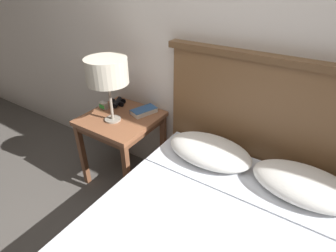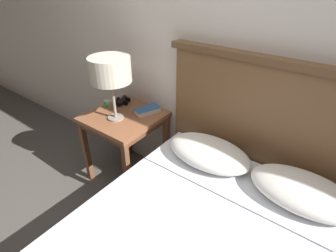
{
  "view_description": "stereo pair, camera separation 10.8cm",
  "coord_description": "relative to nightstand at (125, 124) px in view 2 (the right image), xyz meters",
  "views": [
    {
      "loc": [
        0.7,
        -0.81,
        1.72
      ],
      "look_at": [
        -0.17,
        0.52,
        0.76
      ],
      "focal_mm": 28.0,
      "sensor_mm": 36.0,
      "label": 1
    },
    {
      "loc": [
        0.79,
        -0.75,
        1.72
      ],
      "look_at": [
        -0.17,
        0.52,
        0.76
      ],
      "focal_mm": 28.0,
      "sensor_mm": 36.0,
      "label": 2
    }
  ],
  "objects": [
    {
      "name": "wall_back",
      "position": [
        0.67,
        0.32,
        0.73
      ],
      "size": [
        8.0,
        0.06,
        2.6
      ],
      "color": "silver",
      "rests_on": "ground_plane"
    },
    {
      "name": "table_lamp",
      "position": [
        -0.01,
        -0.08,
        0.5
      ],
      "size": [
        0.31,
        0.31,
        0.51
      ],
      "color": "gray",
      "rests_on": "nightstand"
    },
    {
      "name": "alarm_clock",
      "position": [
        -0.21,
        0.03,
        0.12
      ],
      "size": [
        0.07,
        0.05,
        0.06
      ],
      "color": "#B7B2A8",
      "rests_on": "nightstand"
    },
    {
      "name": "binoculars_pair",
      "position": [
        -0.17,
        0.15,
        0.11
      ],
      "size": [
        0.16,
        0.16,
        0.05
      ],
      "color": "black",
      "rests_on": "nightstand"
    },
    {
      "name": "book_on_nightstand",
      "position": [
        0.13,
        0.15,
        0.11
      ],
      "size": [
        0.18,
        0.24,
        0.04
      ],
      "color": "silver",
      "rests_on": "nightstand"
    },
    {
      "name": "nightstand",
      "position": [
        0.0,
        0.0,
        0.0
      ],
      "size": [
        0.58,
        0.58,
        0.66
      ],
      "color": "brown",
      "rests_on": "ground_plane"
    }
  ]
}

